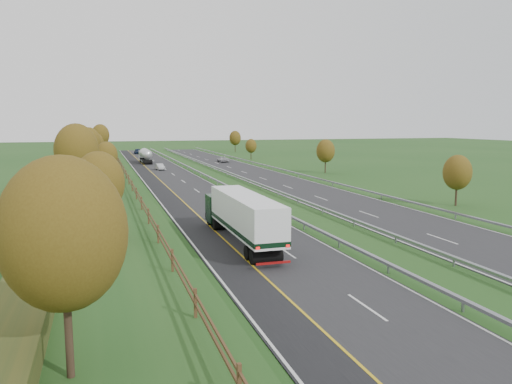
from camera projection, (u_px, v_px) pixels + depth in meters
ground at (228, 183)px, 81.25m from camera, size 400.00×400.00×0.00m
near_carriageway at (175, 181)px, 83.60m from camera, size 10.50×200.00×0.04m
far_carriageway at (268, 178)px, 88.50m from camera, size 10.50×200.00×0.04m
hard_shoulder at (152, 182)px, 82.49m from camera, size 3.00×200.00×0.04m
lane_markings at (212, 180)px, 85.38m from camera, size 26.75×200.00×0.01m
embankment_left at (93, 178)px, 79.61m from camera, size 12.00×200.00×2.00m
hedge_left at (80, 168)px, 78.80m from camera, size 2.20×180.00×1.10m
fence_left at (122, 167)px, 80.32m from camera, size 0.12×189.06×1.20m
median_barrier_near at (208, 176)px, 85.21m from camera, size 0.32×200.00×0.71m
median_barrier_far at (237, 176)px, 86.72m from camera, size 0.32×200.00×0.71m
outer_barrier_far at (298, 174)px, 90.14m from camera, size 0.32×200.00×0.71m
trees_left at (94, 145)px, 75.79m from camera, size 6.64×164.30×7.66m
trees_far at (281, 146)px, 119.47m from camera, size 8.45×118.60×7.12m
box_lorry at (242, 215)px, 40.03m from camera, size 2.58×16.28×4.06m
road_tanker at (145, 155)px, 121.39m from camera, size 2.40×11.22×3.46m
car_dark_near at (238, 203)px, 56.47m from camera, size 1.92×4.20×1.40m
car_silver_mid at (160, 167)px, 103.19m from camera, size 1.77×4.07×1.30m
car_small_far at (138, 151)px, 157.42m from camera, size 2.22×5.23×1.50m
car_oncoming at (223, 159)px, 123.94m from camera, size 2.42×5.00×1.37m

